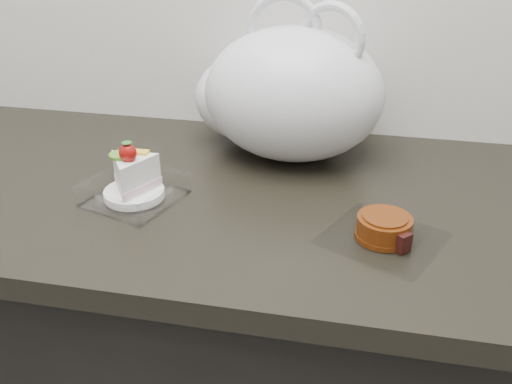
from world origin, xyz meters
name	(u,v)px	position (x,y,z in m)	size (l,w,h in m)	color
counter	(214,369)	(0.00, 1.69, 0.45)	(2.04, 0.64, 0.90)	black
cake_tray	(133,184)	(-0.10, 1.62, 0.93)	(0.18, 0.18, 0.11)	white
mooncake_wrap	(384,230)	(0.32, 1.58, 0.92)	(0.22, 0.21, 0.04)	white
plastic_bag	(283,94)	(0.11, 1.86, 1.02)	(0.41, 0.32, 0.31)	white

